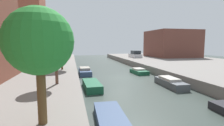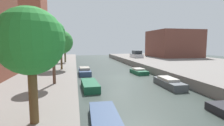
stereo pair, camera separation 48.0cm
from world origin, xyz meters
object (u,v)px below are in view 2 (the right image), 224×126
Objects in this scene: street_tree_0 at (31,42)px; street_tree_3 at (65,46)px; street_tree_2 at (61,42)px; parked_car at (137,55)px; moored_boat_left_3 at (85,71)px; moored_boat_right_3 at (139,71)px; moored_boat_left_2 at (90,85)px; moored_boat_right_2 at (169,83)px; street_tree_1 at (53,33)px; moored_boat_left_1 at (105,121)px; low_block_right at (173,44)px; apartment_tower_far at (17,5)px.

street_tree_0 is 22.99m from street_tree_3.
street_tree_2 is 21.80m from parked_car.
moored_boat_left_3 is at bearing -131.81° from parked_car.
street_tree_3 is 13.28m from moored_boat_right_3.
moored_boat_left_2 is at bearing -89.52° from moored_boat_left_3.
moored_boat_right_2 reaches higher than moored_boat_left_2.
moored_boat_left_1 is at bearing -62.39° from street_tree_1.
low_block_right is at bearing 47.14° from moored_boat_right_3.
street_tree_2 is at bearing 102.60° from moored_boat_left_1.
street_tree_0 is 1.42× the size of moored_boat_right_3.
moored_boat_left_3 is at bearing 131.86° from moored_boat_right_2.
moored_boat_left_1 is at bearing -77.40° from street_tree_2.
moored_boat_left_1 is 9.93m from moored_boat_right_2.
moored_boat_left_2 is 0.93× the size of moored_boat_right_2.
street_tree_2 is (-24.78, -16.15, 0.19)m from low_block_right.
street_tree_2 is 13.16m from moored_boat_right_2.
street_tree_1 is 1.10× the size of moored_boat_left_1.
street_tree_0 is at bearing -143.24° from moored_boat_right_2.
street_tree_2 is 1.07× the size of moored_boat_left_1.
moored_boat_right_3 is at bearing -7.87° from moored_boat_left_3.
parked_car is at bearing -175.09° from low_block_right.
apartment_tower_far is at bearing 179.74° from low_block_right.
street_tree_1 is at bearing -90.00° from street_tree_2.
apartment_tower_far is 22.26m from moored_boat_left_3.
moored_boat_right_3 is at bearing -37.25° from street_tree_3.
low_block_right reaches higher than street_tree_1.
parked_car is (15.26, 23.15, -3.27)m from street_tree_1.
street_tree_3 is at bearing -154.93° from parked_car.
apartment_tower_far reaches higher than moored_boat_right_2.
street_tree_2 is at bearing -60.51° from apartment_tower_far.
street_tree_2 is 1.25× the size of street_tree_3.
street_tree_2 reaches higher than street_tree_0.
moored_boat_left_2 is (-0.14, 7.43, 0.06)m from moored_boat_left_1.
moored_boat_right_3 is at bearing -39.25° from apartment_tower_far.
moored_boat_left_3 is (-21.93, -14.70, -3.71)m from low_block_right.
parked_car reaches higher than moored_boat_right_2.
apartment_tower_far is at bearing 129.11° from moored_boat_left_3.
street_tree_0 reaches higher than moored_boat_left_1.
apartment_tower_far is at bearing 138.66° from street_tree_3.
street_tree_3 is (-24.78, -7.96, -0.31)m from low_block_right.
moored_boat_left_1 is (3.05, -5.84, -4.66)m from street_tree_1.
street_tree_1 reaches higher than street_tree_0.
street_tree_0 is at bearing -128.68° from low_block_right.
low_block_right reaches higher than moored_boat_right_2.
parked_car is at bearing 77.79° from moored_boat_right_2.
street_tree_1 reaches higher than moored_boat_left_3.
moored_boat_right_2 is at bearing -88.21° from moored_boat_right_3.
street_tree_3 is at bearing 90.00° from street_tree_0.
street_tree_3 reaches higher than parked_car.
moored_boat_left_2 is 7.68m from moored_boat_left_3.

